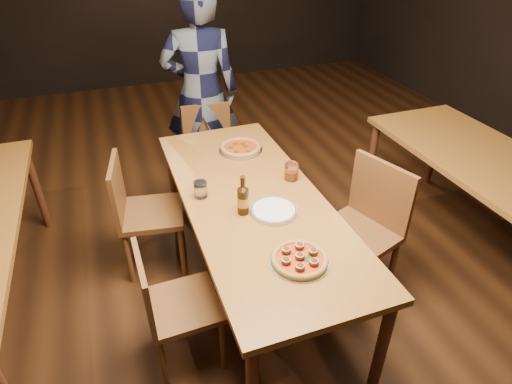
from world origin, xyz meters
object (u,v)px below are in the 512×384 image
object	(u,v)px
chair_main_sw	(152,212)
water_glass	(201,189)
chair_main_nw	(183,304)
chair_end	(212,157)
plate_stack	(274,211)
beer_bottle	(243,200)
table_right	(497,174)
pizza_margherita	(241,148)
amber_glass	(292,171)
diner	(201,93)
table_main	(253,207)
chair_main_e	(355,234)
pizza_meatball	(300,259)

from	to	relation	value
chair_main_sw	water_glass	bearing A→B (deg)	-133.51
chair_main_nw	chair_end	bearing A→B (deg)	-22.14
chair_main_nw	chair_end	xyz separation A→B (m)	(0.56, 1.50, 0.03)
chair_main_sw	plate_stack	size ratio (longest dim) A/B	3.46
beer_bottle	chair_main_nw	bearing A→B (deg)	-151.09
table_right	pizza_margherita	bearing A→B (deg)	153.21
water_glass	amber_glass	bearing A→B (deg)	-0.07
chair_main_sw	amber_glass	world-z (taller)	chair_main_sw
beer_bottle	diner	world-z (taller)	diner
beer_bottle	amber_glass	world-z (taller)	beer_bottle
diner	pizza_margherita	bearing A→B (deg)	108.04
amber_glass	diner	distance (m)	1.37
table_main	water_glass	distance (m)	0.34
chair_main_e	pizza_margherita	size ratio (longest dim) A/B	3.11
chair_main_e	water_glass	xyz separation A→B (m)	(-0.88, 0.35, 0.32)
water_glass	diner	size ratio (longest dim) A/B	0.06
chair_main_sw	chair_end	xyz separation A→B (m)	(0.60, 0.64, -0.01)
chair_main_nw	chair_main_e	bearing A→B (deg)	-84.80
chair_main_sw	water_glass	distance (m)	0.58
chair_main_nw	plate_stack	world-z (taller)	chair_main_nw
chair_main_sw	chair_main_e	world-z (taller)	chair_main_e
plate_stack	beer_bottle	distance (m)	0.19
beer_bottle	water_glass	bearing A→B (deg)	127.03
chair_end	amber_glass	bearing A→B (deg)	-70.12
chair_main_sw	chair_main_e	xyz separation A→B (m)	(1.16, -0.72, 0.03)
table_main	diner	world-z (taller)	diner
table_right	chair_end	xyz separation A→B (m)	(-1.67, 1.33, -0.24)
chair_main_sw	pizza_margherita	bearing A→B (deg)	-71.43
pizza_margherita	chair_main_e	bearing A→B (deg)	-60.19
plate_stack	beer_bottle	world-z (taller)	beer_bottle
table_right	pizza_meatball	size ratio (longest dim) A/B	6.74
table_right	amber_glass	xyz separation A→B (m)	(-1.40, 0.32, 0.13)
table_right	chair_main_sw	size ratio (longest dim) A/B	2.23
chair_main_nw	beer_bottle	size ratio (longest dim) A/B	3.48
table_right	chair_main_e	xyz separation A→B (m)	(-1.11, -0.03, -0.20)
chair_main_e	beer_bottle	bearing A→B (deg)	-117.18
table_main	pizza_meatball	xyz separation A→B (m)	(0.02, -0.61, 0.09)
pizza_margherita	pizza_meatball	bearing A→B (deg)	-94.52
pizza_meatball	table_right	bearing A→B (deg)	13.63
chair_main_e	chair_end	distance (m)	1.48
plate_stack	diner	size ratio (longest dim) A/B	0.15
chair_end	beer_bottle	distance (m)	1.33
plate_stack	diner	distance (m)	1.65
table_right	beer_bottle	distance (m)	1.81
table_main	chair_main_e	distance (m)	0.67
table_main	chair_end	xyz separation A→B (m)	(0.03, 1.13, -0.24)
water_glass	table_main	bearing A→B (deg)	-22.23
plate_stack	beer_bottle	size ratio (longest dim) A/B	1.10
chair_main_e	water_glass	distance (m)	1.00
pizza_meatball	plate_stack	distance (m)	0.42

